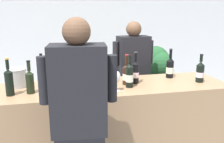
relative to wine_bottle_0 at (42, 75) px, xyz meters
The scene contains 17 objects.
wall_back 2.58m from the wine_bottle_0, 75.00° to the left, with size 8.00×0.10×2.80m, color silver.
counter 0.92m from the wine_bottle_0, 10.45° to the right, with size 2.52×0.68×1.02m, color #9E7A56.
wine_bottle_0 is the anchor object (origin of this frame).
wine_bottle_1 0.41m from the wine_bottle_0, ahead, with size 0.07×0.07×0.32m.
wine_bottle_2 0.96m from the wine_bottle_0, ahead, with size 0.08×0.08×0.34m.
wine_bottle_3 0.35m from the wine_bottle_0, 141.84° to the right, with size 0.07×0.07×0.35m.
wine_bottle_4 1.67m from the wine_bottle_0, ahead, with size 0.08×0.08×0.31m.
wine_bottle_5 1.42m from the wine_bottle_0, ahead, with size 0.09×0.09×0.34m.
wine_bottle_6 0.89m from the wine_bottle_0, 13.80° to the right, with size 0.08×0.08×0.33m.
wine_bottle_7 0.26m from the wine_bottle_0, 11.41° to the left, with size 0.08×0.08×0.36m.
wine_bottle_8 0.86m from the wine_bottle_0, ahead, with size 0.08×0.08×0.32m.
wine_bottle_9 0.22m from the wine_bottle_0, 116.98° to the right, with size 0.07×0.07×0.31m.
wine_glass 0.77m from the wine_bottle_0, 22.91° to the right, with size 0.07×0.07×0.20m.
ice_bucket 0.26m from the wine_bottle_0, behind, with size 0.21×0.21×0.19m.
person_server 1.34m from the wine_bottle_0, 27.68° to the left, with size 0.57×0.27×1.64m.
person_guest 0.91m from the wine_bottle_0, 69.56° to the right, with size 0.55×0.28×1.73m.
potted_shrub 1.94m from the wine_bottle_0, 32.23° to the left, with size 0.54×0.63×1.25m.
Camera 1 is at (-0.48, -2.34, 1.77)m, focal length 38.70 mm.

